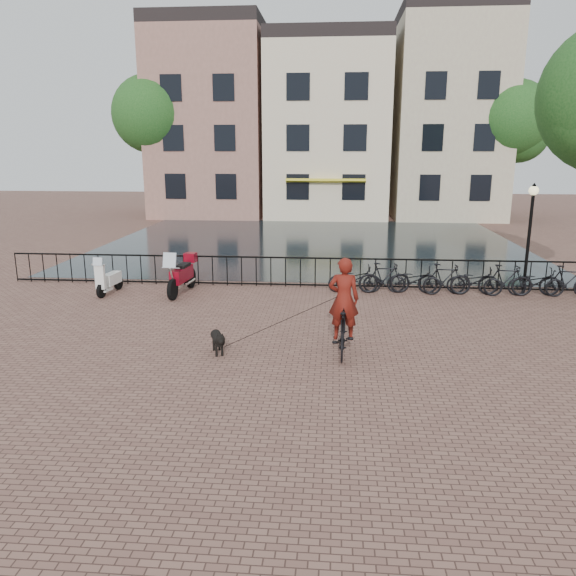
# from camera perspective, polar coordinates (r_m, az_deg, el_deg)

# --- Properties ---
(ground) EXTENTS (100.00, 100.00, 0.00)m
(ground) POSITION_cam_1_polar(r_m,az_deg,el_deg) (11.41, -1.27, -9.51)
(ground) COLOR brown
(ground) RESTS_ON ground
(canal_water) EXTENTS (20.00, 20.00, 0.00)m
(canal_water) POSITION_cam_1_polar(r_m,az_deg,el_deg) (28.10, 2.43, 4.65)
(canal_water) COLOR black
(canal_water) RESTS_ON ground
(railing) EXTENTS (20.00, 0.05, 1.02)m
(railing) POSITION_cam_1_polar(r_m,az_deg,el_deg) (18.88, 1.26, 1.60)
(railing) COLOR black
(railing) RESTS_ON ground
(canal_house_left) EXTENTS (7.50, 9.00, 12.80)m
(canal_house_left) POSITION_cam_1_polar(r_m,az_deg,el_deg) (41.36, -7.57, 16.42)
(canal_house_left) COLOR #8D5F52
(canal_house_left) RESTS_ON ground
(canal_house_mid) EXTENTS (8.00, 9.50, 11.80)m
(canal_house_mid) POSITION_cam_1_polar(r_m,az_deg,el_deg) (40.43, 4.05, 15.85)
(canal_house_mid) COLOR beige
(canal_house_mid) RESTS_ON ground
(canal_house_right) EXTENTS (7.00, 9.00, 13.30)m
(canal_house_right) POSITION_cam_1_polar(r_m,az_deg,el_deg) (41.13, 15.76, 16.40)
(canal_house_right) COLOR tan
(canal_house_right) RESTS_ON ground
(tree_far_left) EXTENTS (5.04, 5.04, 9.27)m
(tree_far_left) POSITION_cam_1_polar(r_m,az_deg,el_deg) (39.38, -13.76, 16.76)
(tree_far_left) COLOR black
(tree_far_left) RESTS_ON ground
(tree_far_right) EXTENTS (4.76, 4.76, 8.76)m
(tree_far_right) POSITION_cam_1_polar(r_m,az_deg,el_deg) (39.00, 21.82, 15.67)
(tree_far_right) COLOR black
(tree_far_right) RESTS_ON ground
(lamp_post) EXTENTS (0.30, 0.30, 3.45)m
(lamp_post) POSITION_cam_1_polar(r_m,az_deg,el_deg) (19.13, 23.42, 6.32)
(lamp_post) COLOR black
(lamp_post) RESTS_ON ground
(cyclist) EXTENTS (0.84, 1.93, 2.61)m
(cyclist) POSITION_cam_1_polar(r_m,az_deg,el_deg) (12.62, 5.65, -2.46)
(cyclist) COLOR black
(cyclist) RESTS_ON ground
(dog) EXTENTS (0.57, 0.90, 0.58)m
(dog) POSITION_cam_1_polar(r_m,az_deg,el_deg) (12.92, -7.16, -5.38)
(dog) COLOR black
(dog) RESTS_ON ground
(motorcycle) EXTENTS (0.71, 2.18, 1.53)m
(motorcycle) POSITION_cam_1_polar(r_m,az_deg,el_deg) (18.27, -10.77, 1.78)
(motorcycle) COLOR maroon
(motorcycle) RESTS_ON ground
(scooter) EXTENTS (0.56, 1.46, 1.33)m
(scooter) POSITION_cam_1_polar(r_m,az_deg,el_deg) (18.88, -17.72, 1.42)
(scooter) COLOR white
(scooter) RESTS_ON ground
(parked_bike_0) EXTENTS (1.76, 0.73, 0.90)m
(parked_bike_0) POSITION_cam_1_polar(r_m,az_deg,el_deg) (18.28, 6.78, 0.93)
(parked_bike_0) COLOR black
(parked_bike_0) RESTS_ON ground
(parked_bike_1) EXTENTS (1.70, 0.61, 1.00)m
(parked_bike_1) POSITION_cam_1_polar(r_m,az_deg,el_deg) (18.33, 9.76, 1.01)
(parked_bike_1) COLOR black
(parked_bike_1) RESTS_ON ground
(parked_bike_2) EXTENTS (1.78, 0.83, 0.90)m
(parked_bike_2) POSITION_cam_1_polar(r_m,az_deg,el_deg) (18.45, 12.69, 0.80)
(parked_bike_2) COLOR black
(parked_bike_2) RESTS_ON ground
(parked_bike_3) EXTENTS (1.68, 0.54, 1.00)m
(parked_bike_3) POSITION_cam_1_polar(r_m,az_deg,el_deg) (18.60, 15.60, 0.88)
(parked_bike_3) COLOR black
(parked_bike_3) RESTS_ON ground
(parked_bike_4) EXTENTS (1.79, 0.86, 0.90)m
(parked_bike_4) POSITION_cam_1_polar(r_m,az_deg,el_deg) (18.81, 18.43, 0.67)
(parked_bike_4) COLOR black
(parked_bike_4) RESTS_ON ground
(parked_bike_5) EXTENTS (1.70, 0.60, 1.00)m
(parked_bike_5) POSITION_cam_1_polar(r_m,az_deg,el_deg) (19.05, 21.21, 0.75)
(parked_bike_5) COLOR black
(parked_bike_5) RESTS_ON ground
(parked_bike_6) EXTENTS (1.75, 0.69, 0.90)m
(parked_bike_6) POSITION_cam_1_polar(r_m,az_deg,el_deg) (19.35, 23.90, 0.54)
(parked_bike_6) COLOR black
(parked_bike_6) RESTS_ON ground
(parked_bike_7) EXTENTS (1.72, 0.72, 1.00)m
(parked_bike_7) POSITION_cam_1_polar(r_m,az_deg,el_deg) (19.68, 26.52, 0.61)
(parked_bike_7) COLOR black
(parked_bike_7) RESTS_ON ground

